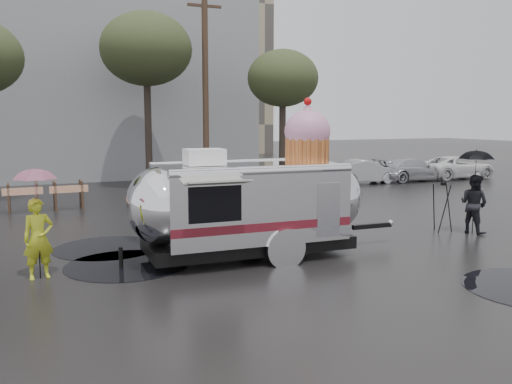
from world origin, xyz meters
name	(u,v)px	position (x,y,z in m)	size (l,w,h in m)	color
ground	(300,264)	(0.00, 0.00, 0.00)	(120.00, 120.00, 0.00)	black
puddles	(246,266)	(-1.14, 0.36, 0.01)	(9.79, 9.39, 0.01)	black
grey_building	(44,61)	(-4.00, 24.00, 6.50)	(22.00, 12.00, 13.00)	slate
utility_pole	(205,88)	(2.50, 14.00, 4.62)	(1.60, 0.28, 9.00)	#473323
tree_mid	(146,50)	(0.00, 15.00, 6.34)	(4.20, 4.20, 8.03)	#382D26
tree_right	(283,79)	(6.00, 13.00, 5.06)	(3.36, 3.36, 6.42)	#382D26
barricade_row	(23,197)	(-5.55, 9.96, 0.52)	(4.30, 0.80, 1.00)	#473323
parked_cars	(393,168)	(11.78, 12.00, 0.72)	(13.20, 1.90, 1.50)	silver
airstream_trailer	(252,200)	(-0.68, 1.13, 1.33)	(7.03, 2.73, 3.79)	silver
person_left	(38,239)	(-5.32, 1.19, 0.82)	(0.59, 0.39, 1.64)	gold
umbrella_pink	(35,185)	(-5.32, 1.19, 1.91)	(1.05, 1.05, 2.27)	pink
person_right	(474,204)	(6.07, 1.00, 0.83)	(0.80, 0.44, 1.66)	black
umbrella_black	(476,164)	(6.07, 1.00, 1.96)	(1.21, 1.21, 2.38)	black
tripod	(443,202)	(5.43, 1.53, 0.84)	(0.53, 0.60, 1.44)	black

